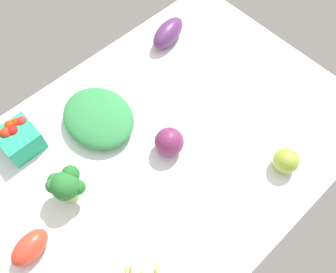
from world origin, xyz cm
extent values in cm
cube|color=white|center=(0.00, 0.00, 1.00)|extent=(104.00, 76.00, 2.00)
sphere|color=#97B538|center=(16.70, -26.20, 5.35)|extent=(6.70, 6.70, 6.70)
ellipsoid|color=red|center=(-42.96, 0.03, 4.89)|extent=(10.54, 7.38, 5.79)
cube|color=#26A47B|center=(-29.65, 25.22, 5.42)|extent=(9.51, 9.51, 6.83)
sphere|color=red|center=(-26.44, 27.43, 8.39)|extent=(2.86, 2.86, 2.86)
sphere|color=red|center=(-29.34, 28.32, 8.58)|extent=(2.83, 2.83, 2.83)
sphere|color=red|center=(-27.24, 27.81, 8.09)|extent=(2.98, 2.98, 2.98)
sphere|color=red|center=(-27.78, 28.10, 8.41)|extent=(2.59, 2.59, 2.59)
sphere|color=red|center=(-29.75, 26.44, 8.50)|extent=(2.99, 2.99, 2.99)
sphere|color=red|center=(-31.27, 27.06, 8.42)|extent=(3.32, 3.32, 3.32)
sphere|color=#722854|center=(-1.59, -2.14, 5.87)|extent=(7.74, 7.74, 7.74)
ellipsoid|color=#318747|center=(-10.18, 16.99, 4.88)|extent=(18.19, 21.70, 5.75)
cylinder|color=#99BC73|center=(-28.60, 4.65, 4.28)|extent=(3.73, 3.73, 4.57)
sphere|color=#28712F|center=(-28.60, 4.65, 9.21)|extent=(7.03, 7.03, 7.03)
sphere|color=#2A6F33|center=(-30.60, 6.62, 9.18)|extent=(3.73, 3.73, 3.73)
sphere|color=#216D29|center=(-26.59, 2.68, 8.40)|extent=(3.67, 3.67, 3.67)
sphere|color=#266B2A|center=(-29.53, 7.30, 8.80)|extent=(4.17, 4.17, 4.17)
sphere|color=#246B2D|center=(-26.04, 5.83, 9.98)|extent=(4.35, 4.35, 4.35)
ellipsoid|color=#5B2D65|center=(24.97, 26.70, 5.24)|extent=(14.90, 9.52, 6.48)
camera|label=1|loc=(-32.38, -34.69, 89.47)|focal=39.03mm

